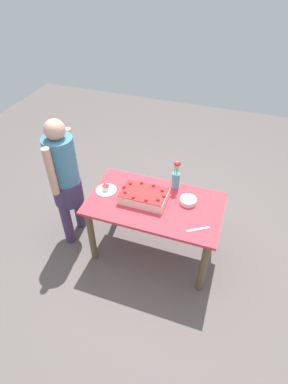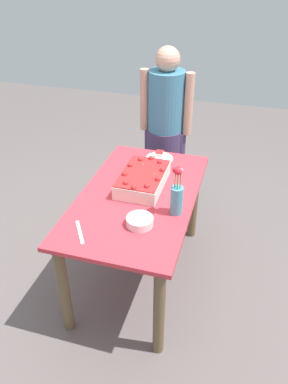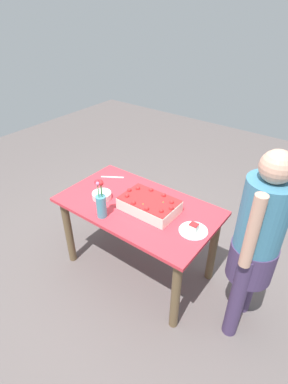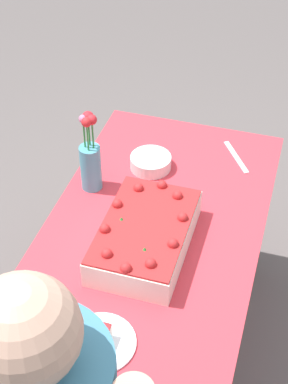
% 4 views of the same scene
% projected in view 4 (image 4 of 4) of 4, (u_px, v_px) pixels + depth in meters
% --- Properties ---
extents(ground_plane, '(8.00, 8.00, 0.00)m').
position_uv_depth(ground_plane, '(153.00, 345.00, 2.57)').
color(ground_plane, '#5F5654').
extents(dining_table, '(1.32, 0.76, 0.74)m').
position_uv_depth(dining_table, '(154.00, 249.00, 2.18)').
color(dining_table, '#D2333F').
rests_on(dining_table, ground_plane).
extents(sheet_cake, '(0.45, 0.29, 0.13)m').
position_uv_depth(sheet_cake, '(144.00, 235.00, 1.97)').
color(sheet_cake, silver).
rests_on(sheet_cake, dining_table).
extents(serving_plate_with_slice, '(0.21, 0.21, 0.07)m').
position_uv_depth(serving_plate_with_slice, '(100.00, 340.00, 1.70)').
color(serving_plate_with_slice, white).
rests_on(serving_plate_with_slice, dining_table).
extents(cake_knife, '(0.19, 0.13, 0.00)m').
position_uv_depth(cake_knife, '(236.00, 157.00, 2.39)').
color(cake_knife, silver).
rests_on(cake_knife, dining_table).
extents(flower_vase, '(0.08, 0.08, 0.33)m').
position_uv_depth(flower_vase, '(90.00, 160.00, 2.17)').
color(flower_vase, teal).
rests_on(flower_vase, dining_table).
extents(fruit_bowl, '(0.16, 0.16, 0.05)m').
position_uv_depth(fruit_bowl, '(151.00, 162.00, 2.32)').
color(fruit_bowl, silver).
rests_on(fruit_bowl, dining_table).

